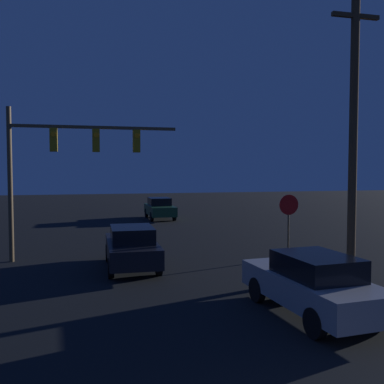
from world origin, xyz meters
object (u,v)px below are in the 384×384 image
(stop_sign, at_px, (289,213))
(utility_pole, at_px, (353,127))
(traffic_signal_mast, at_px, (64,155))
(car_near, at_px, (312,284))
(car_mid, at_px, (132,247))
(car_far, at_px, (160,208))

(stop_sign, relative_size, utility_pole, 0.27)
(traffic_signal_mast, relative_size, stop_sign, 2.56)
(car_near, distance_m, car_mid, 7.00)
(car_mid, xyz_separation_m, traffic_signal_mast, (-2.35, 2.17, 3.30))
(stop_sign, bearing_deg, car_far, 100.24)
(stop_sign, distance_m, utility_pole, 4.22)
(utility_pole, bearing_deg, traffic_signal_mast, 153.84)
(car_mid, height_order, utility_pole, utility_pole)
(stop_sign, bearing_deg, car_mid, -178.22)
(utility_pole, bearing_deg, car_near, -134.58)
(traffic_signal_mast, bearing_deg, stop_sign, -13.14)
(utility_pole, bearing_deg, car_far, 101.80)
(traffic_signal_mast, bearing_deg, car_mid, -42.76)
(car_mid, relative_size, stop_sign, 1.68)
(car_near, xyz_separation_m, car_far, (-0.17, 20.72, 0.00))
(car_near, relative_size, traffic_signal_mast, 0.67)
(car_near, xyz_separation_m, utility_pole, (3.43, 3.48, 4.13))
(car_far, bearing_deg, car_mid, 76.54)
(car_far, xyz_separation_m, stop_sign, (2.63, -14.57, 1.01))
(car_far, relative_size, stop_sign, 1.67)
(car_near, xyz_separation_m, traffic_signal_mast, (-6.03, 8.13, 3.30))
(car_far, relative_size, utility_pole, 0.44)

